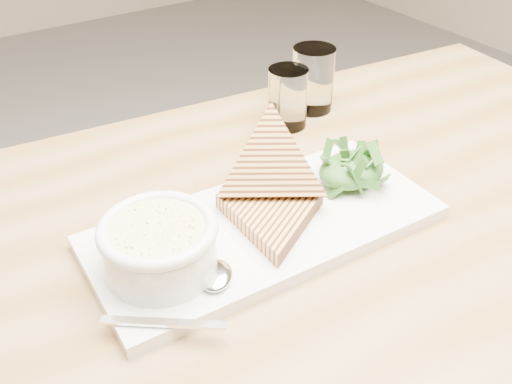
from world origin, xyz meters
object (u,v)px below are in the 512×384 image
platter (265,227)px  glass_far (313,79)px  table_top (339,231)px  glass_near (288,98)px  soup_bowl (160,251)px

platter → glass_far: glass_far is taller
table_top → glass_far: size_ratio=10.74×
glass_far → platter: bearing=-137.8°
glass_near → soup_bowl: bearing=-147.0°
table_top → glass_near: bearing=69.5°
soup_bowl → glass_near: (0.33, 0.22, 0.01)m
table_top → glass_far: glass_far is taller
table_top → platter: 0.11m
soup_bowl → glass_near: 0.40m
glass_near → glass_far: size_ratio=0.90×
platter → table_top: bearing=-18.5°
glass_near → table_top: bearing=-110.5°
glass_far → soup_bowl: bearing=-149.2°
table_top → platter: platter is taller
table_top → soup_bowl: (-0.24, 0.03, 0.06)m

